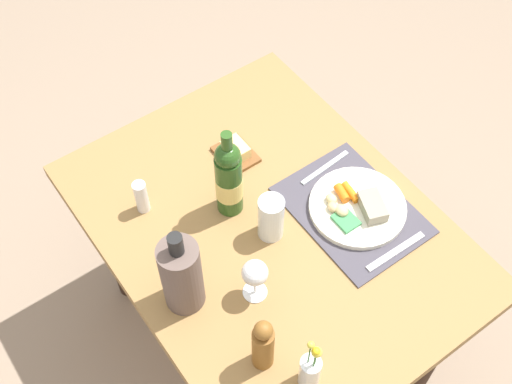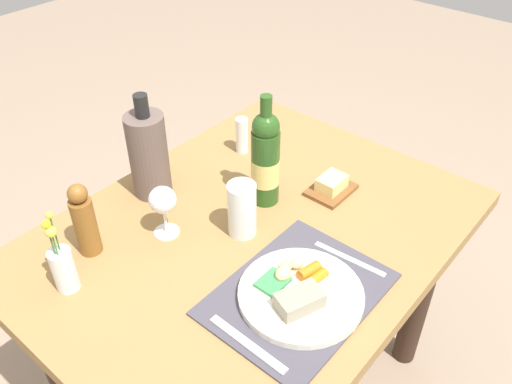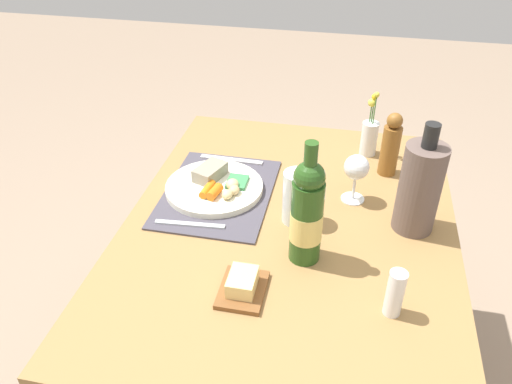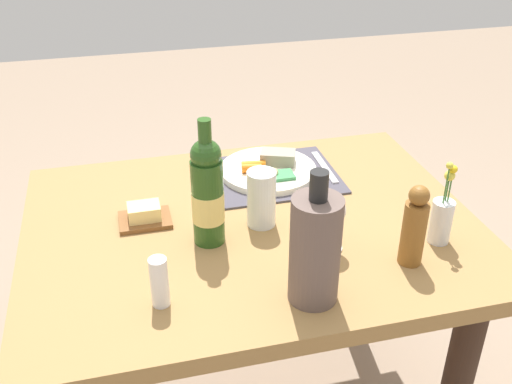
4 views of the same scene
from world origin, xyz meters
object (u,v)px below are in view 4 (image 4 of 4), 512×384
fork (324,167)px  wine_glass (331,213)px  flower_vase (442,218)px  cooler_bottle (315,249)px  dining_table (252,261)px  dinner_plate (269,169)px  knife (210,176)px  pepper_mill (414,227)px  water_tumbler (261,202)px  wine_bottle (208,193)px  butter_dish (145,216)px  salt_shaker (159,282)px

fork → wine_glass: 0.41m
flower_vase → cooler_bottle: bearing=19.0°
cooler_bottle → dining_table: bearing=-80.1°
dinner_plate → knife: size_ratio=1.50×
pepper_mill → fork: bearing=-85.8°
cooler_bottle → water_tumbler: 0.31m
knife → wine_bottle: bearing=75.4°
knife → butter_dish: (0.20, 0.19, 0.01)m
water_tumbler → pepper_mill: pepper_mill is taller
dinner_plate → knife: bearing=-7.0°
dinner_plate → wine_bottle: size_ratio=0.88×
dining_table → water_tumbler: size_ratio=7.70×
knife → wine_glass: bearing=112.8°
dining_table → cooler_bottle: 0.40m
dinner_plate → salt_shaker: 0.61m
fork → water_tumbler: water_tumbler is taller
water_tumbler → butter_dish: water_tumbler is taller
wine_glass → salt_shaker: wine_glass is taller
knife → flower_vase: bearing=132.8°
butter_dish → salt_shaker: bearing=91.0°
dinner_plate → fork: dinner_plate is taller
wine_bottle → butter_dish: bearing=-39.6°
cooler_bottle → fork: bearing=-112.3°
wine_glass → pepper_mill: size_ratio=0.71×
dinner_plate → wine_glass: wine_glass is taller
wine_glass → water_tumbler: bearing=-48.8°
wine_bottle → flower_vase: 0.55m
dinner_plate → salt_shaker: (0.36, 0.49, 0.04)m
knife → flower_vase: (-0.48, 0.44, 0.06)m
pepper_mill → butter_dish: bearing=-28.9°
fork → knife: (0.34, -0.03, 0.00)m
knife → wine_glass: size_ratio=1.31×
cooler_bottle → water_tumbler: cooler_bottle is taller
fork → wine_bottle: size_ratio=0.63×
water_tumbler → salt_shaker: 0.37m
pepper_mill → flower_vase: size_ratio=0.92×
dinner_plate → pepper_mill: (-0.20, 0.48, 0.07)m
knife → water_tumbler: 0.28m
butter_dish → flower_vase: flower_vase is taller
knife → flower_vase: size_ratio=0.86×
cooler_bottle → pepper_mill: 0.26m
fork → water_tumbler: bearing=44.4°
pepper_mill → salt_shaker: 0.57m
knife → pepper_mill: 0.63m
fork → knife: same height
dinner_plate → fork: (-0.17, 0.01, -0.01)m
salt_shaker → flower_vase: size_ratio=0.53×
fork → flower_vase: flower_vase is taller
dining_table → cooler_bottle: bearing=99.9°
knife → wine_glass: (-0.21, 0.41, 0.09)m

